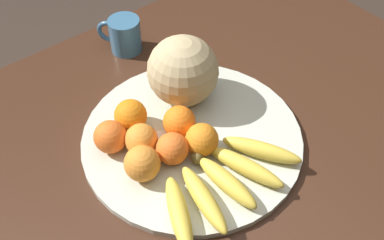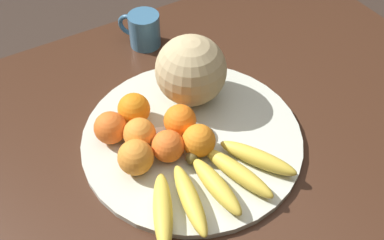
{
  "view_description": "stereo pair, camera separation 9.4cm",
  "coord_description": "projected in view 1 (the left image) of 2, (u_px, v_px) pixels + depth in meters",
  "views": [
    {
      "loc": [
        -0.37,
        -0.47,
        1.48
      ],
      "look_at": [
        0.03,
        0.02,
        0.79
      ],
      "focal_mm": 42.0,
      "sensor_mm": 36.0,
      "label": 1
    },
    {
      "loc": [
        -0.29,
        -0.52,
        1.48
      ],
      "look_at": [
        0.03,
        0.02,
        0.79
      ],
      "focal_mm": 42.0,
      "sensor_mm": 36.0,
      "label": 2
    }
  ],
  "objects": [
    {
      "name": "ceramic_mug",
      "position": [
        124.0,
        35.0,
        1.17
      ],
      "size": [
        0.09,
        0.1,
        0.09
      ],
      "rotation": [
        0.0,
        0.0,
        2.25
      ],
      "color": "#386689",
      "rests_on": "kitchen_table"
    },
    {
      "name": "orange_top_small",
      "position": [
        202.0,
        140.0,
        0.92
      ],
      "size": [
        0.07,
        0.07,
        0.07
      ],
      "color": "orange",
      "rests_on": "fruit_bowl"
    },
    {
      "name": "orange_back_right",
      "position": [
        171.0,
        148.0,
        0.91
      ],
      "size": [
        0.07,
        0.07,
        0.07
      ],
      "color": "orange",
      "rests_on": "fruit_bowl"
    },
    {
      "name": "orange_side_extra",
      "position": [
        141.0,
        140.0,
        0.92
      ],
      "size": [
        0.07,
        0.07,
        0.07
      ],
      "color": "orange",
      "rests_on": "fruit_bowl"
    },
    {
      "name": "orange_front_left",
      "position": [
        110.0,
        137.0,
        0.93
      ],
      "size": [
        0.07,
        0.07,
        0.07
      ],
      "color": "orange",
      "rests_on": "fruit_bowl"
    },
    {
      "name": "kitchen_table",
      "position": [
        188.0,
        177.0,
        1.02
      ],
      "size": [
        1.49,
        1.04,
        0.73
      ],
      "color": "#3D2316",
      "rests_on": "ground_plane"
    },
    {
      "name": "orange_back_left",
      "position": [
        179.0,
        122.0,
        0.95
      ],
      "size": [
        0.07,
        0.07,
        0.07
      ],
      "color": "orange",
      "rests_on": "fruit_bowl"
    },
    {
      "name": "orange_front_right",
      "position": [
        142.0,
        164.0,
        0.88
      ],
      "size": [
        0.07,
        0.07,
        0.07
      ],
      "color": "orange",
      "rests_on": "fruit_bowl"
    },
    {
      "name": "produce_tag",
      "position": [
        154.0,
        136.0,
        0.97
      ],
      "size": [
        0.08,
        0.05,
        0.0
      ],
      "rotation": [
        0.0,
        0.0,
        -0.36
      ],
      "color": "white",
      "rests_on": "fruit_bowl"
    },
    {
      "name": "banana_bunch",
      "position": [
        224.0,
        181.0,
        0.87
      ],
      "size": [
        0.33,
        0.18,
        0.04
      ],
      "rotation": [
        0.0,
        0.0,
        4.76
      ],
      "color": "brown",
      "rests_on": "fruit_bowl"
    },
    {
      "name": "orange_mid_center",
      "position": [
        131.0,
        116.0,
        0.97
      ],
      "size": [
        0.07,
        0.07,
        0.07
      ],
      "color": "orange",
      "rests_on": "fruit_bowl"
    },
    {
      "name": "fruit_bowl",
      "position": [
        192.0,
        138.0,
        0.98
      ],
      "size": [
        0.48,
        0.48,
        0.02
      ],
      "color": "beige",
      "rests_on": "kitchen_table"
    },
    {
      "name": "melon",
      "position": [
        183.0,
        71.0,
        1.0
      ],
      "size": [
        0.16,
        0.16,
        0.16
      ],
      "color": "tan",
      "rests_on": "fruit_bowl"
    }
  ]
}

